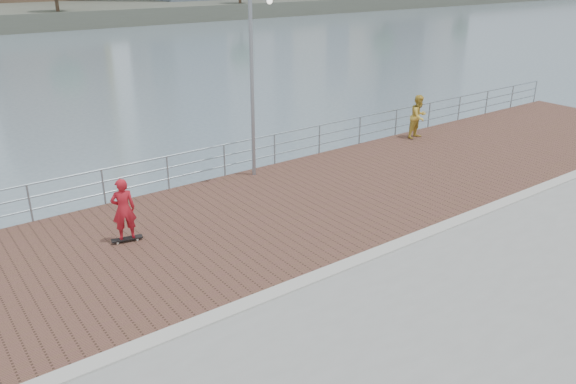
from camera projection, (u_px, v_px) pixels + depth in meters
water at (336, 339)px, 13.94m from camera, size 400.00×400.00×0.00m
brick_lane at (255, 217)px, 15.87m from camera, size 40.00×6.80×0.02m
curb at (338, 268)px, 13.17m from camera, size 40.00×0.40×0.06m
guardrail at (197, 163)px, 18.15m from camera, size 39.06×0.06×1.13m
street_lamp at (259, 41)px, 17.03m from camera, size 0.46×1.34×6.32m
skateboard at (127, 239)px, 14.44m from camera, size 0.80×0.36×0.09m
skateboarder at (123, 209)px, 14.12m from camera, size 0.67×0.51×1.64m
bystander at (419, 117)px, 22.77m from camera, size 0.93×0.77×1.77m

